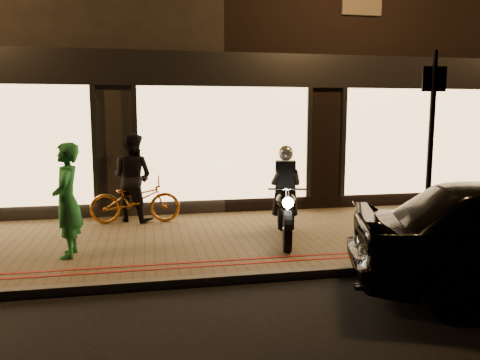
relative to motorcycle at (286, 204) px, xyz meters
name	(u,v)px	position (x,y,z in m)	size (l,w,h in m)	color
ground	(273,281)	(-0.64, -1.61, -0.73)	(90.00, 90.00, 0.00)	black
sidewalk	(243,239)	(-0.64, 0.39, -0.67)	(50.00, 4.00, 0.12)	brown
kerb_stone	(272,276)	(-0.64, -1.56, -0.67)	(50.00, 0.14, 0.12)	#59544C
red_kerb_lines	(263,260)	(-0.64, -1.06, -0.61)	(50.00, 0.26, 0.01)	maroon
building_row	(198,49)	(-0.64, 7.38, 3.51)	(48.00, 10.11, 8.50)	black
motorcycle	(286,204)	(0.00, 0.00, 0.00)	(0.75, 1.91, 1.59)	black
sign_post	(431,144)	(1.75, -1.36, 1.06)	(0.35, 0.09, 3.00)	black
bicycle_gold	(135,200)	(-2.52, 1.77, -0.16)	(0.60, 1.73, 0.91)	orange
person_green	(67,200)	(-3.44, -0.29, 0.24)	(0.62, 0.41, 1.70)	#1F7737
person_dark	(132,177)	(-2.57, 1.96, 0.26)	(0.85, 0.66, 1.74)	black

